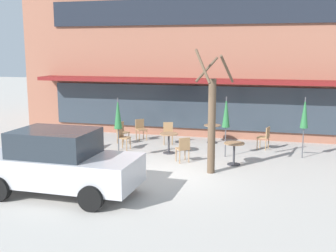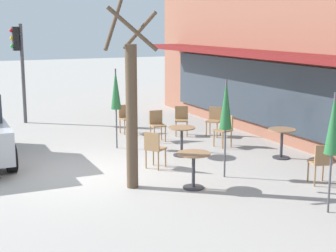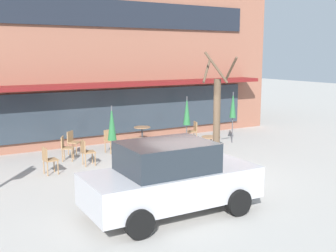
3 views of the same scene
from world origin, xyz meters
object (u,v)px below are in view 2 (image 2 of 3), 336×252
at_px(patio_umbrella_corner_open, 116,90).
at_px(patio_umbrella_cream_folded, 333,125).
at_px(cafe_chair_2, 321,161).
at_px(traffic_light_pole, 19,57).
at_px(patio_umbrella_green_folded, 226,105).
at_px(cafe_chair_0, 225,128).
at_px(cafe_chair_1, 154,147).
at_px(cafe_chair_4, 157,123).
at_px(cafe_chair_5, 126,117).
at_px(street_tree, 131,108).
at_px(cafe_chair_3, 182,118).
at_px(cafe_table_by_tree, 194,164).
at_px(cafe_table_streetside, 182,136).
at_px(cafe_table_near_wall, 282,138).
at_px(cafe_chair_6, 214,119).

bearing_deg(patio_umbrella_corner_open, patio_umbrella_cream_folded, 15.79).
xyz_separation_m(cafe_chair_2, traffic_light_pole, (-9.94, -4.53, 1.77)).
distance_m(patio_umbrella_green_folded, cafe_chair_0, 3.18).
height_order(cafe_chair_0, cafe_chair_1, same).
height_order(patio_umbrella_cream_folded, cafe_chair_4, patio_umbrella_cream_folded).
bearing_deg(cafe_chair_5, cafe_chair_4, 16.82).
distance_m(patio_umbrella_green_folded, street_tree, 2.15).
xyz_separation_m(cafe_chair_1, cafe_chair_3, (-3.13, 2.30, 0.00)).
distance_m(cafe_chair_1, street_tree, 1.90).
bearing_deg(cafe_chair_2, cafe_chair_5, -164.75).
relative_size(cafe_table_by_tree, patio_umbrella_green_folded, 0.35).
xyz_separation_m(cafe_table_by_tree, patio_umbrella_corner_open, (-4.07, -0.24, 1.11)).
distance_m(cafe_table_by_tree, cafe_chair_2, 2.73).
bearing_deg(traffic_light_pole, cafe_chair_2, 24.49).
relative_size(patio_umbrella_green_folded, cafe_chair_5, 2.47).
bearing_deg(cafe_chair_2, cafe_chair_3, -175.97).
bearing_deg(cafe_chair_3, cafe_table_streetside, -26.55).
height_order(cafe_table_streetside, patio_umbrella_corner_open, patio_umbrella_corner_open).
bearing_deg(cafe_table_near_wall, cafe_chair_5, -151.80).
relative_size(patio_umbrella_green_folded, patio_umbrella_corner_open, 1.00).
xyz_separation_m(cafe_table_streetside, cafe_chair_1, (0.81, -1.14, 0.01)).
bearing_deg(patio_umbrella_green_folded, cafe_chair_4, 178.12).
distance_m(cafe_table_streetside, cafe_chair_3, 2.59).
distance_m(cafe_table_by_tree, cafe_chair_4, 4.58).
xyz_separation_m(cafe_chair_0, cafe_chair_5, (-2.90, -1.85, 0.00)).
distance_m(cafe_chair_0, traffic_light_pole, 7.74).
height_order(patio_umbrella_cream_folded, street_tree, street_tree).
bearing_deg(street_tree, cafe_chair_6, 131.82).
distance_m(cafe_chair_0, street_tree, 4.54).
height_order(cafe_table_by_tree, cafe_chair_2, cafe_chair_2).
relative_size(cafe_table_near_wall, cafe_chair_6, 0.85).
bearing_deg(cafe_chair_3, cafe_chair_2, 4.03).
bearing_deg(cafe_chair_5, street_tree, -19.31).
xyz_separation_m(cafe_table_near_wall, cafe_chair_3, (-3.63, -1.04, 0.01)).
relative_size(cafe_table_by_tree, cafe_chair_6, 0.85).
relative_size(cafe_chair_1, cafe_chair_3, 1.00).
height_order(cafe_table_near_wall, cafe_chair_0, cafe_chair_0).
height_order(patio_umbrella_corner_open, traffic_light_pole, traffic_light_pole).
bearing_deg(street_tree, cafe_chair_5, 160.69).
relative_size(cafe_table_streetside, patio_umbrella_corner_open, 0.35).
xyz_separation_m(cafe_chair_2, cafe_chair_5, (-6.80, -1.85, 0.00)).
xyz_separation_m(cafe_chair_1, cafe_chair_2, (2.67, 2.70, 0.00)).
bearing_deg(traffic_light_pole, patio_umbrella_corner_open, 19.20).
xyz_separation_m(cafe_table_by_tree, traffic_light_pole, (-9.00, -1.96, 1.78)).
distance_m(cafe_table_streetside, patio_umbrella_green_folded, 2.40).
bearing_deg(cafe_table_by_tree, patio_umbrella_green_folded, 112.42).
height_order(cafe_table_streetside, cafe_table_by_tree, same).
xyz_separation_m(patio_umbrella_green_folded, cafe_chair_2, (1.36, 1.55, -1.10)).
height_order(patio_umbrella_cream_folded, cafe_chair_1, patio_umbrella_cream_folded).
height_order(cafe_chair_4, street_tree, street_tree).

